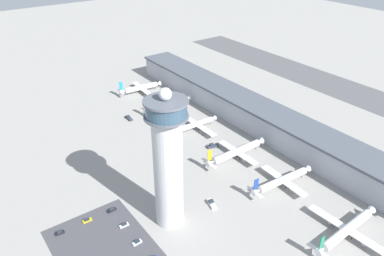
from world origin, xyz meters
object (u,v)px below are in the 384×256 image
airplane_gate_bravo (168,104)px  airplane_gate_charlie (196,124)px  airplane_gate_foxtrot (347,230)px  car_silver_sedan (112,210)px  control_tower (168,160)px  service_truck_fuel (212,204)px  service_truck_baggage (129,118)px  airplane_gate_alpha (141,88)px  car_grey_coupe (137,242)px  car_yellow_taxi (60,233)px  car_maroon_suv (87,220)px  airplane_gate_delta (237,152)px  service_truck_catering (213,146)px  car_black_suv (124,225)px  airplane_gate_echo (283,180)px

airplane_gate_bravo → airplane_gate_charlie: size_ratio=1.08×
airplane_gate_foxtrot → car_silver_sedan: airplane_gate_foxtrot is taller
control_tower → service_truck_fuel: control_tower is taller
service_truck_baggage → airplane_gate_alpha: bearing=139.9°
airplane_gate_alpha → car_silver_sedan: (119.02, -83.29, -3.59)m
airplane_gate_foxtrot → car_grey_coupe: 94.77m
car_yellow_taxi → car_maroon_suv: size_ratio=0.96×
airplane_gate_charlie → car_maroon_suv: bearing=-66.7°
airplane_gate_foxtrot → car_grey_coupe: size_ratio=9.90×
airplane_gate_delta → car_silver_sedan: airplane_gate_delta is taller
service_truck_catering → car_silver_sedan: size_ratio=1.66×
car_black_suv → control_tower: bearing=65.1°
service_truck_fuel → car_grey_coupe: (0.28, -42.87, -0.36)m
airplane_gate_charlie → car_grey_coupe: airplane_gate_charlie is taller
airplane_gate_alpha → airplane_gate_echo: airplane_gate_alpha is taller
airplane_gate_bravo → airplane_gate_echo: airplane_gate_echo is taller
airplane_gate_echo → car_maroon_suv: size_ratio=9.23×
airplane_gate_alpha → airplane_gate_bravo: airplane_gate_alpha is taller
airplane_gate_foxtrot → airplane_gate_delta: bearing=178.0°
airplane_gate_alpha → service_truck_catering: size_ratio=4.71×
airplane_gate_charlie → car_black_suv: size_ratio=8.25×
car_black_suv → car_silver_sedan: size_ratio=0.96×
service_truck_baggage → car_grey_coupe: service_truck_baggage is taller
car_maroon_suv → car_grey_coupe: (26.44, 12.61, 0.00)m
airplane_gate_alpha → airplane_gate_charlie: size_ratio=0.99×
service_truck_fuel → airplane_gate_echo: bearing=75.4°
airplane_gate_charlie → car_silver_sedan: (41.49, -83.29, -3.30)m
airplane_gate_bravo → car_silver_sedan: size_ratio=8.52×
airplane_gate_bravo → service_truck_catering: (62.23, -6.67, -3.33)m
airplane_gate_foxtrot → service_truck_catering: 95.25m
airplane_gate_foxtrot → service_truck_fuel: 63.81m
airplane_gate_bravo → car_grey_coupe: (105.20, -84.33, -3.74)m
airplane_gate_foxtrot → airplane_gate_alpha: bearing=178.7°
airplane_gate_foxtrot → service_truck_baggage: 163.05m
airplane_gate_echo → car_silver_sedan: bearing=-113.7°
airplane_gate_alpha → car_black_suv: bearing=-32.2°
airplane_gate_bravo → car_maroon_suv: airplane_gate_bravo is taller
airplane_gate_delta → car_yellow_taxi: airplane_gate_delta is taller
service_truck_catering → service_truck_fuel: service_truck_catering is taller
airplane_gate_alpha → airplane_gate_bravo: size_ratio=0.92×
airplane_gate_bravo → airplane_gate_foxtrot: 157.51m
service_truck_fuel → control_tower: bearing=-98.9°
control_tower → airplane_gate_delta: (-21.29, 61.62, -30.32)m
airplane_gate_delta → service_truck_fuel: size_ratio=5.68×
airplane_gate_alpha → car_silver_sedan: airplane_gate_alpha is taller
airplane_gate_alpha → car_maroon_suv: (118.82, -95.98, -3.61)m
car_grey_coupe → car_yellow_taxi: bearing=-135.1°
control_tower → car_silver_sedan: bearing=-138.2°
airplane_gate_foxtrot → car_yellow_taxi: bearing=-126.7°
airplane_gate_echo → airplane_gate_foxtrot: size_ratio=0.93×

